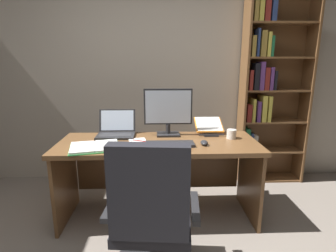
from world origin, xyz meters
The scene contains 13 objects.
wall_back centered at (0.00, 1.99, 1.34)m, with size 5.62×0.12×2.67m, color #A89E8E.
desk centered at (-0.04, 1.07, 0.54)m, with size 1.79×0.69×0.75m.
bookshelf centered at (1.25, 1.79, 1.11)m, with size 0.78×0.27×2.24m.
office_chair centered at (-0.08, 0.21, 0.43)m, with size 0.64×0.60×1.01m.
monitor centered at (0.06, 1.21, 0.97)m, with size 0.46×0.16×0.45m.
laptop centered at (-0.44, 1.21, 0.80)m, with size 0.36×0.30×0.24m.
keyboard centered at (0.06, 0.88, 0.76)m, with size 0.42×0.15×0.02m, color #232326.
computer_mouse centered at (0.36, 0.88, 0.77)m, with size 0.06×0.10×0.04m, color #232326.
reading_stand_with_book centered at (0.47, 1.28, 0.82)m, with size 0.27×0.30×0.14m.
open_binder centered at (-0.57, 0.83, 0.76)m, with size 0.46×0.40×0.02m.
notepad centered at (-0.22, 0.98, 0.75)m, with size 0.15×0.21×0.01m, color white.
pen centered at (-0.20, 0.98, 0.76)m, with size 0.01×0.01×0.14m, color maroon.
coffee_mug centered at (0.65, 1.07, 0.79)m, with size 0.09×0.09×0.09m, color silver.
Camera 1 is at (-0.04, -1.34, 1.46)m, focal length 28.85 mm.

